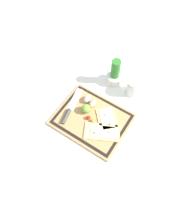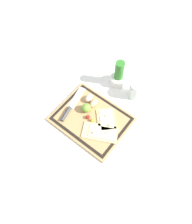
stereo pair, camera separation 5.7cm
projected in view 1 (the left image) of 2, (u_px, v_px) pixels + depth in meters
ground_plane at (92, 120)px, 1.31m from camera, size 6.00×6.00×0.00m
cutting_board at (92, 119)px, 1.30m from camera, size 0.43×0.34×0.02m
pizza_slice_near at (103, 132)px, 1.25m from camera, size 0.23×0.18×0.02m
pizza_slice_far at (107, 120)px, 1.28m from camera, size 0.20×0.20×0.02m
knife at (69, 111)px, 1.31m from camera, size 0.09×0.27×0.02m
egg_brown at (93, 103)px, 1.32m from camera, size 0.04×0.06×0.04m
egg_pink at (88, 99)px, 1.34m from camera, size 0.04×0.06×0.04m
lime at (86, 109)px, 1.30m from camera, size 0.06×0.06×0.06m
cherry_tomato_red at (88, 118)px, 1.28m from camera, size 0.02×0.02×0.02m
cherry_tomato_yellow at (93, 121)px, 1.28m from camera, size 0.02×0.02×0.02m
herb_pot at (115, 75)px, 1.39m from camera, size 0.10×0.10×0.19m
sauce_jar at (133, 88)px, 1.36m from camera, size 0.09×0.09×0.11m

